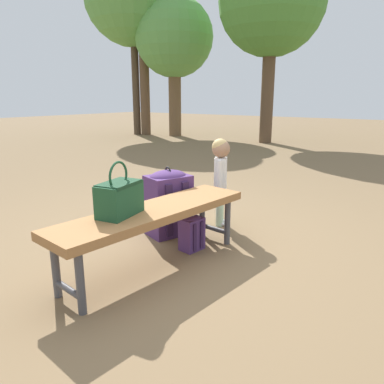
% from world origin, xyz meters
% --- Properties ---
extents(ground_plane, '(40.00, 40.00, 0.00)m').
position_xyz_m(ground_plane, '(0.00, 0.00, 0.00)').
color(ground_plane, brown).
rests_on(ground_plane, ground).
extents(park_bench, '(1.63, 0.58, 0.45)m').
position_xyz_m(park_bench, '(-0.30, -0.16, 0.39)').
color(park_bench, '#9E6B3D').
rests_on(park_bench, ground).
extents(handbag, '(0.35, 0.24, 0.37)m').
position_xyz_m(handbag, '(-0.55, -0.07, 0.58)').
color(handbag, '#1E4C2D').
rests_on(handbag, park_bench).
extents(child_standing, '(0.21, 0.17, 0.84)m').
position_xyz_m(child_standing, '(0.76, -0.06, 0.56)').
color(child_standing, '#B2D8B2').
rests_on(child_standing, ground).
extents(backpack_large, '(0.44, 0.40, 0.63)m').
position_xyz_m(backpack_large, '(0.28, 0.19, 0.31)').
color(backpack_large, '#4C2D66').
rests_on(backpack_large, ground).
extents(backpack_small, '(0.20, 0.18, 0.31)m').
position_xyz_m(backpack_small, '(0.10, -0.20, 0.15)').
color(backpack_small, '#4C2D66').
rests_on(backpack_small, ground).
extents(tree_near, '(2.69, 2.69, 4.88)m').
position_xyz_m(tree_near, '(7.15, 2.37, 3.50)').
color(tree_near, brown).
rests_on(tree_near, ground).
extents(tree_mid, '(2.16, 2.16, 5.22)m').
position_xyz_m(tree_mid, '(6.90, 6.52, 4.07)').
color(tree_mid, brown).
rests_on(tree_mid, ground).
extents(tree_back, '(2.36, 2.36, 4.14)m').
position_xyz_m(tree_back, '(7.15, 5.50, 2.91)').
color(tree_back, brown).
rests_on(tree_back, ground).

